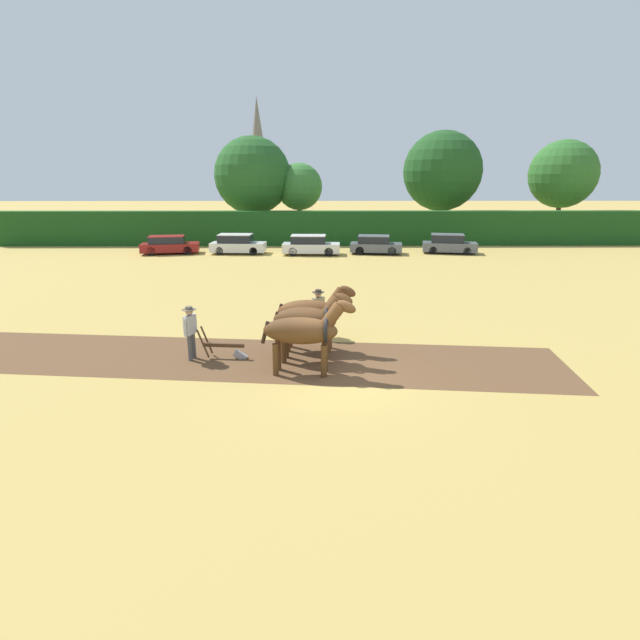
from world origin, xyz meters
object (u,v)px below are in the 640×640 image
Objects in this scene: tree_center at (563,174)px; draft_horse_lead_left at (304,331)px; tree_far_left at (253,176)px; parked_car_center_left at (310,245)px; farmer_beside_team at (318,309)px; parked_car_left at (237,244)px; church_spire at (258,154)px; tree_center_left at (442,171)px; draft_horse_lead_right at (308,321)px; tree_left at (299,187)px; farmer_at_plow at (190,328)px; parked_car_center at (375,245)px; parked_car_far_left at (169,245)px; draft_horse_trail_left at (312,312)px; plow at (227,349)px; parked_car_center_right at (449,244)px.

draft_horse_lead_left is at bearing -124.40° from tree_center.
parked_car_center_left is at bearing -61.53° from tree_far_left.
tree_far_left is 5.30× the size of farmer_beside_team.
parked_car_left is at bearing 145.63° from farmer_beside_team.
church_spire is at bearing 103.39° from parked_car_center_left.
tree_center_left is 3.76× the size of draft_horse_lead_right.
farmer_at_plow is at bearing -94.37° from tree_left.
tree_far_left is at bearing 145.30° from parked_car_center.
farmer_at_plow is 0.40× the size of parked_car_center_left.
farmer_at_plow is 24.07m from parked_car_left.
parked_car_far_left is 16.25m from parked_car_center.
parked_car_center_left is at bearing -138.51° from tree_center_left.
farmer_beside_team is 0.42× the size of parked_car_left.
tree_far_left is at bearing 49.87° from parked_car_far_left.
tree_center_left is at bearing 108.64° from farmer_beside_team.
farmer_at_plow is at bearing -82.02° from parked_car_left.
tree_center is at bearing 0.73° from tree_left.
draft_horse_trail_left is 1.57× the size of farmer_at_plow.
draft_horse_lead_left is 3.75m from farmer_beside_team.
parked_car_left is (-3.20, 23.88, 0.42)m from plow.
draft_horse_lead_left is 25.59m from parked_car_center.
parked_car_center is at bearing 117.21° from farmer_beside_team.
plow is at bearing -157.85° from draft_horse_trail_left.
tree_center is at bearing -46.96° from church_spire.
parked_car_left is (5.37, 0.04, 0.04)m from parked_car_far_left.
tree_center is 2.07× the size of parked_car_center_left.
draft_horse_lead_right is at bearing -57.95° from farmer_beside_team.
tree_center is 2.00× the size of parked_car_far_left.
draft_horse_lead_right is 2.65m from farmer_beside_team.
tree_left is 31.57m from farmer_beside_team.
tree_center_left is at bearing 75.59° from draft_horse_trail_left.
tree_left is 1.59× the size of parked_car_center_left.
farmer_beside_team is (1.60, -31.29, -3.87)m from tree_left.
draft_horse_lead_right is at bearing -87.87° from tree_left.
plow is 27.47m from parked_car_center_right.
tree_left reaches higher than draft_horse_lead_left.
church_spire is 70.17m from plow.
church_spire is 50.29m from parked_car_center_right.
parked_car_center is at bearing -57.84° from tree_left.
tree_left is at bearing 102.07° from farmer_at_plow.
parked_car_center_left is (-0.47, 20.89, -0.34)m from farmer_beside_team.
tree_center is 2.11× the size of parked_car_center_right.
plow is 25.33m from parked_car_far_left.
draft_horse_lead_right is 1.49× the size of farmer_beside_team.
tree_left is at bearing 34.75° from parked_car_far_left.
plow is (-26.77, -33.95, -5.80)m from tree_center.
church_spire is at bearing 137.36° from farmer_beside_team.
tree_left reaches higher than parked_car_center_right.
parked_car_left is 0.99× the size of parked_car_center_right.
tree_far_left is 3.54× the size of draft_horse_lead_right.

